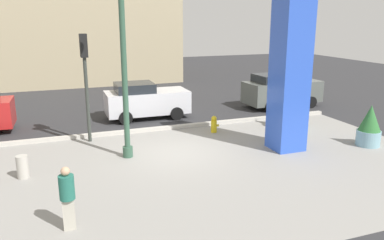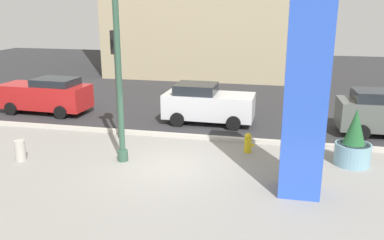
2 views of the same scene
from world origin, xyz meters
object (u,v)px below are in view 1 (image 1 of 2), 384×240
(traffic_light_far_side, at_px, (85,70))
(car_passing_lane, at_px, (281,90))
(potted_plant_mid_plaza, at_px, (369,127))
(concrete_bollard, at_px, (23,167))
(car_curb_west, at_px, (146,100))
(pedestrian_on_sidewalk, at_px, (67,195))
(lamp_post, at_px, (124,68))
(potted_plant_curbside, at_px, (289,112))
(art_pillar_blue, at_px, (290,70))
(fire_hydrant, at_px, (214,124))

(traffic_light_far_side, xyz_separation_m, car_passing_lane, (10.85, 2.80, -1.98))
(potted_plant_mid_plaza, xyz_separation_m, concrete_bollard, (-12.66, 1.23, -0.40))
(car_curb_west, relative_size, pedestrian_on_sidewalk, 2.57)
(lamp_post, bearing_deg, traffic_light_far_side, 114.56)
(lamp_post, relative_size, car_passing_lane, 1.51)
(potted_plant_curbside, relative_size, traffic_light_far_side, 0.45)
(potted_plant_mid_plaza, bearing_deg, pedestrian_on_sidewalk, -167.82)
(potted_plant_curbside, distance_m, car_passing_lane, 4.31)
(art_pillar_blue, xyz_separation_m, concrete_bollard, (-9.39, 0.41, -2.68))
(potted_plant_mid_plaza, relative_size, fire_hydrant, 2.18)
(traffic_light_far_side, bearing_deg, potted_plant_mid_plaza, -23.11)
(potted_plant_mid_plaza, height_order, traffic_light_far_side, traffic_light_far_side)
(traffic_light_far_side, bearing_deg, lamp_post, -65.44)
(fire_hydrant, relative_size, pedestrian_on_sidewalk, 0.47)
(pedestrian_on_sidewalk, bearing_deg, lamp_post, 62.75)
(lamp_post, height_order, pedestrian_on_sidewalk, lamp_post)
(potted_plant_mid_plaza, bearing_deg, concrete_bollard, 174.45)
(concrete_bollard, bearing_deg, art_pillar_blue, -2.51)
(fire_hydrant, bearing_deg, lamp_post, -156.84)
(potted_plant_curbside, relative_size, fire_hydrant, 2.62)
(lamp_post, distance_m, pedestrian_on_sidewalk, 5.56)
(potted_plant_curbside, height_order, car_passing_lane, potted_plant_curbside)
(art_pillar_blue, bearing_deg, car_passing_lane, 58.74)
(art_pillar_blue, xyz_separation_m, pedestrian_on_sidewalk, (-8.21, -3.30, -2.17))
(car_passing_lane, height_order, pedestrian_on_sidewalk, car_passing_lane)
(potted_plant_curbside, distance_m, fire_hydrant, 3.61)
(fire_hydrant, distance_m, car_passing_lane, 6.55)
(fire_hydrant, xyz_separation_m, car_curb_west, (-2.19, 3.57, 0.53))
(concrete_bollard, bearing_deg, potted_plant_curbside, 10.79)
(lamp_post, relative_size, potted_plant_mid_plaza, 4.05)
(potted_plant_mid_plaza, distance_m, car_passing_lane, 7.20)
(lamp_post, distance_m, potted_plant_mid_plaza, 9.71)
(fire_hydrant, bearing_deg, art_pillar_blue, -60.00)
(lamp_post, xyz_separation_m, art_pillar_blue, (5.90, -1.18, -0.18))
(fire_hydrant, xyz_separation_m, traffic_light_far_side, (-5.27, 0.59, 2.55))
(potted_plant_mid_plaza, relative_size, pedestrian_on_sidewalk, 1.02)
(pedestrian_on_sidewalk, bearing_deg, concrete_bollard, 107.64)
(concrete_bollard, relative_size, car_passing_lane, 0.17)
(art_pillar_blue, relative_size, car_passing_lane, 1.39)
(car_curb_west, height_order, car_passing_lane, car_passing_lane)
(art_pillar_blue, xyz_separation_m, potted_plant_curbside, (1.85, 2.55, -2.31))
(fire_hydrant, height_order, car_passing_lane, car_passing_lane)
(traffic_light_far_side, distance_m, car_passing_lane, 11.37)
(car_passing_lane, distance_m, pedestrian_on_sidewalk, 15.45)
(fire_hydrant, height_order, pedestrian_on_sidewalk, pedestrian_on_sidewalk)
(car_passing_lane, bearing_deg, potted_plant_curbside, -117.86)
(concrete_bollard, xyz_separation_m, pedestrian_on_sidewalk, (1.18, -3.71, 0.51))
(traffic_light_far_side, height_order, car_passing_lane, traffic_light_far_side)
(lamp_post, distance_m, art_pillar_blue, 6.02)
(lamp_post, distance_m, traffic_light_far_side, 2.64)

